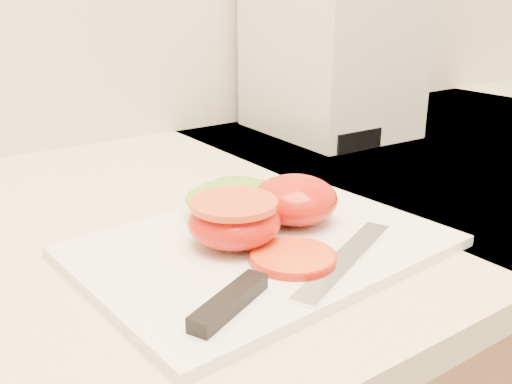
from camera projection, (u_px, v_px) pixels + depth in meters
stove at (448, 380)px, 1.08m from camera, size 0.76×0.66×0.93m
cutting_board at (262, 246)px, 0.52m from camera, size 0.34×0.25×0.01m
tomato_half_dome at (295, 199)px, 0.56m from camera, size 0.08×0.08×0.05m
tomato_half_cut at (234, 220)px, 0.51m from camera, size 0.08×0.08×0.04m
tomato_slice_0 at (293, 257)px, 0.48m from camera, size 0.07×0.07×0.01m
lettuce_leaf_0 at (238, 200)px, 0.59m from camera, size 0.14×0.11×0.03m
knife at (280, 283)px, 0.44m from camera, size 0.25×0.09×0.01m
appliance at (331, 40)px, 0.92m from camera, size 0.21×0.26×0.30m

